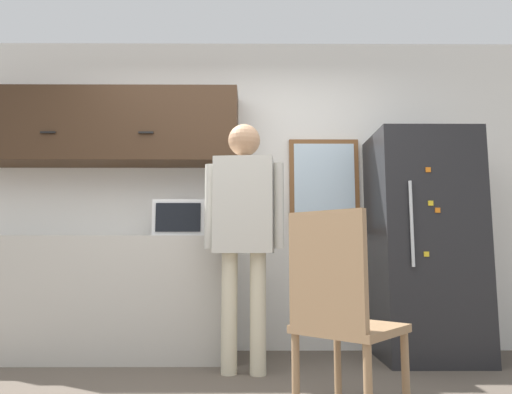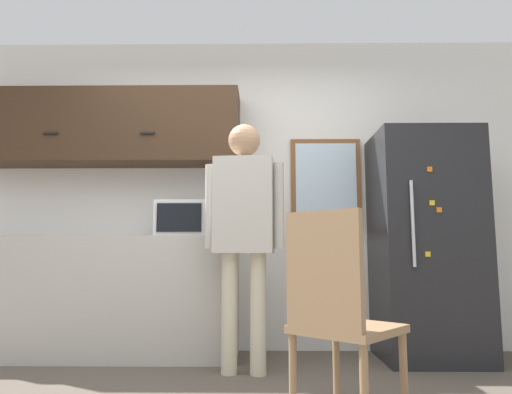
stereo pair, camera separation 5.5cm
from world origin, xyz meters
TOP-DOWN VIEW (x-y plane):
  - back_wall at (0.00, 1.78)m, footprint 6.00×0.06m
  - counter at (-1.08, 1.47)m, footprint 2.24×0.55m
  - upper_cabinets at (-1.08, 1.57)m, footprint 2.24×0.38m
  - microwave at (-0.35, 1.47)m, footprint 0.49×0.42m
  - person at (0.11, 0.99)m, footprint 0.56×0.26m
  - refrigerator at (1.51, 1.41)m, footprint 0.76×0.70m
  - chair at (0.60, 0.10)m, footprint 0.64×0.64m
  - window at (0.79, 1.73)m, footprint 0.61×0.05m

SIDE VIEW (x-z plane):
  - counter at x=-1.08m, z-range 0.00..0.94m
  - chair at x=0.60m, z-range 0.03..1.04m
  - refrigerator at x=1.51m, z-range 0.00..1.76m
  - person at x=0.11m, z-range 0.19..1.91m
  - microwave at x=-0.35m, z-range 0.94..1.22m
  - back_wall at x=0.00m, z-range 0.00..2.70m
  - window at x=0.79m, z-range 0.99..1.80m
  - upper_cabinets at x=-1.08m, z-range 1.55..2.17m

